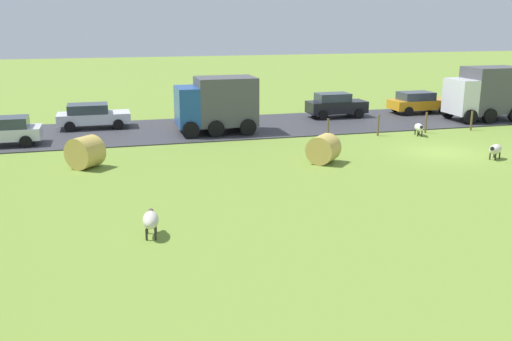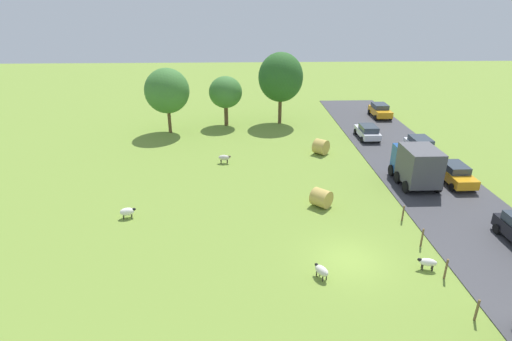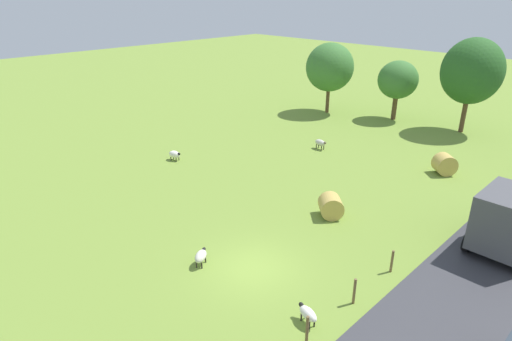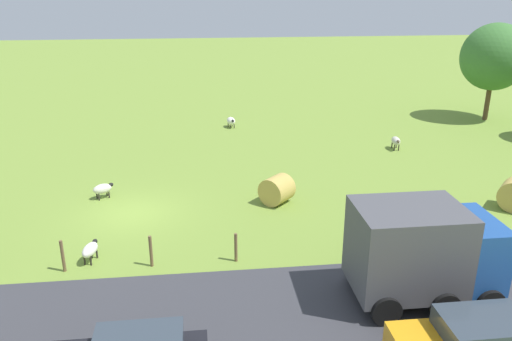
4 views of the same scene
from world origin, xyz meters
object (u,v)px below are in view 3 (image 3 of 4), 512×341
object	(u,v)px
hay_bale_0	(445,164)
truck_0	(511,218)
sheep_0	(201,256)
sheep_1	(320,143)
tree_0	(472,71)
hay_bale_1	(331,206)
tree_2	(398,80)
tree_1	(330,67)
sheep_2	(308,313)
sheep_3	(175,154)

from	to	relation	value
hay_bale_0	truck_0	bearing A→B (deg)	-49.64
sheep_0	sheep_1	xyz separation A→B (m)	(-5.91, 17.23, 0.06)
tree_0	hay_bale_1	bearing A→B (deg)	-87.24
truck_0	tree_2	bearing A→B (deg)	131.99
sheep_1	hay_bale_1	distance (m)	11.55
hay_bale_1	truck_0	xyz separation A→B (m)	(8.39, 3.45, 1.15)
tree_1	tree_2	distance (m)	6.94
sheep_0	truck_0	size ratio (longest dim) A/B	0.23
sheep_0	tree_0	bearing A→B (deg)	89.07
sheep_1	hay_bale_1	bearing A→B (deg)	-49.79
sheep_1	tree_0	world-z (taller)	tree_0
tree_2	tree_1	bearing A→B (deg)	-157.43
sheep_2	truck_0	xyz separation A→B (m)	(3.78, 11.33, 1.34)
sheep_1	tree_2	bearing A→B (deg)	90.71
tree_1	truck_0	xyz separation A→B (m)	(22.37, -15.14, -2.97)
sheep_3	hay_bale_1	size ratio (longest dim) A/B	0.85
tree_1	sheep_0	bearing A→B (deg)	-65.27
tree_0	truck_0	size ratio (longest dim) A/B	1.83
sheep_0	tree_1	world-z (taller)	tree_1
sheep_1	sheep_2	xyz separation A→B (m)	(12.07, -16.70, -0.07)
sheep_1	hay_bale_0	bearing A→B (deg)	12.70
sheep_2	sheep_1	bearing A→B (deg)	125.86
sheep_3	tree_0	distance (m)	26.95
sheep_1	truck_0	size ratio (longest dim) A/B	0.26
sheep_0	sheep_1	size ratio (longest dim) A/B	0.89
sheep_1	hay_bale_0	distance (m)	9.71
sheep_1	sheep_3	distance (m)	11.95
hay_bale_0	tree_1	distance (m)	18.17
tree_1	hay_bale_1	bearing A→B (deg)	-53.04
hay_bale_1	tree_0	distance (m)	22.47
truck_0	hay_bale_0	bearing A→B (deg)	130.36
hay_bale_0	hay_bale_1	distance (m)	11.14
sheep_3	hay_bale_1	xyz separation A→B (m)	(13.92, 1.22, 0.19)
sheep_3	tree_2	xyz separation A→B (m)	(6.31, 22.45, 3.52)
sheep_3	tree_0	size ratio (longest dim) A/B	0.14
sheep_1	tree_1	bearing A→B (deg)	123.76
sheep_1	hay_bale_1	xyz separation A→B (m)	(7.46, -8.82, 0.12)
sheep_1	tree_2	world-z (taller)	tree_2
sheep_3	hay_bale_1	bearing A→B (deg)	5.02
tree_1	tree_2	world-z (taller)	tree_1
sheep_0	sheep_2	bearing A→B (deg)	4.92
sheep_3	hay_bale_0	world-z (taller)	hay_bale_0
sheep_1	hay_bale_0	xyz separation A→B (m)	(9.47, 2.13, 0.18)
tree_2	hay_bale_0	bearing A→B (deg)	-46.87
hay_bale_1	tree_0	xyz separation A→B (m)	(-1.06, 21.89, 4.92)
tree_0	sheep_3	bearing A→B (deg)	-119.10
tree_1	hay_bale_0	bearing A→B (deg)	-25.50
sheep_1	truck_0	xyz separation A→B (m)	(15.85, -5.38, 1.27)
sheep_0	hay_bale_1	size ratio (longest dim) A/B	0.79
truck_0	hay_bale_1	bearing A→B (deg)	-157.68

